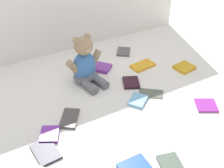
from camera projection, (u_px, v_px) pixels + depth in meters
ground_plane at (106, 89)px, 1.56m from camera, size 3.20×3.20×0.00m
teddy_bear at (85, 65)px, 1.56m from camera, size 0.22×0.21×0.27m
book_case_0 at (46, 152)px, 1.21m from camera, size 0.10×0.14×0.01m
book_case_1 at (123, 52)px, 1.86m from camera, size 0.12×0.13×0.01m
book_case_2 at (173, 168)px, 1.14m from camera, size 0.11×0.15×0.02m
book_case_3 at (143, 66)px, 1.73m from camera, size 0.15×0.09×0.01m
book_case_4 at (70, 118)px, 1.37m from camera, size 0.13×0.15×0.01m
book_case_5 at (206, 105)px, 1.44m from camera, size 0.13×0.13×0.01m
book_case_6 at (134, 167)px, 1.14m from camera, size 0.11×0.08×0.02m
book_case_7 at (138, 100)px, 1.47m from camera, size 0.12×0.12×0.02m
book_case_9 at (50, 134)px, 1.28m from camera, size 0.11×0.12×0.02m
book_case_10 at (151, 93)px, 1.52m from camera, size 0.14×0.13×0.01m
book_case_11 at (184, 67)px, 1.71m from camera, size 0.11×0.10×0.02m
book_case_12 at (100, 67)px, 1.71m from camera, size 0.14×0.14×0.02m
book_case_13 at (131, 83)px, 1.59m from camera, size 0.12×0.12×0.02m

